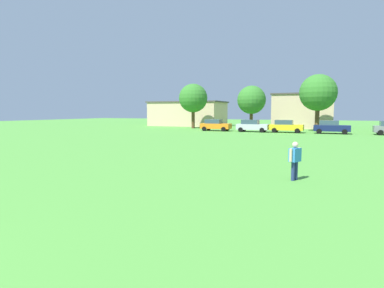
% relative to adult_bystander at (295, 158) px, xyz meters
% --- Properties ---
extents(ground_plane, '(160.00, 160.00, 0.00)m').
position_rel_adult_bystander_xyz_m(ground_plane, '(-7.45, 17.31, -0.95)').
color(ground_plane, '#4C9338').
extents(adult_bystander, '(0.48, 0.70, 1.60)m').
position_rel_adult_bystander_xyz_m(adult_bystander, '(0.00, 0.00, 0.00)').
color(adult_bystander, navy).
rests_on(adult_bystander, ground).
extents(parked_car_orange_0, '(4.30, 2.02, 1.68)m').
position_rel_adult_bystander_xyz_m(parked_car_orange_0, '(-14.29, 30.69, -0.09)').
color(parked_car_orange_0, orange).
rests_on(parked_car_orange_0, ground).
extents(parked_car_silver_1, '(4.30, 2.02, 1.68)m').
position_rel_adult_bystander_xyz_m(parked_car_silver_1, '(-8.85, 30.50, -0.09)').
color(parked_car_silver_1, silver).
rests_on(parked_car_silver_1, ground).
extents(parked_car_yellow_2, '(4.30, 2.02, 1.68)m').
position_rel_adult_bystander_xyz_m(parked_car_yellow_2, '(-4.37, 30.88, -0.09)').
color(parked_car_yellow_2, yellow).
rests_on(parked_car_yellow_2, ground).
extents(parked_car_navy_3, '(4.30, 2.02, 1.68)m').
position_rel_adult_bystander_xyz_m(parked_car_navy_3, '(1.19, 30.95, -0.09)').
color(parked_car_navy_3, '#141E4C').
rests_on(parked_car_navy_3, ground).
extents(tree_far_left, '(4.74, 4.74, 7.39)m').
position_rel_adult_bystander_xyz_m(tree_far_left, '(-20.07, 35.96, 4.04)').
color(tree_far_left, brown).
rests_on(tree_far_left, ground).
extents(tree_left, '(4.33, 4.33, 6.74)m').
position_rel_adult_bystander_xyz_m(tree_left, '(-10.19, 35.62, 3.60)').
color(tree_left, brown).
rests_on(tree_left, ground).
extents(tree_center, '(5.16, 5.16, 8.04)m').
position_rel_adult_bystander_xyz_m(tree_center, '(-0.72, 35.61, 4.48)').
color(tree_center, brown).
rests_on(tree_center, ground).
extents(house_left, '(9.86, 8.19, 5.81)m').
position_rel_adult_bystander_xyz_m(house_left, '(-3.31, 44.48, 1.96)').
color(house_left, beige).
rests_on(house_left, ground).
extents(house_right, '(14.32, 8.33, 4.74)m').
position_rel_adult_bystander_xyz_m(house_right, '(-24.88, 44.48, 1.43)').
color(house_right, beige).
rests_on(house_right, ground).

